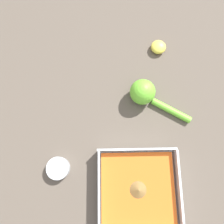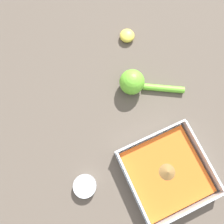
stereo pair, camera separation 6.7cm
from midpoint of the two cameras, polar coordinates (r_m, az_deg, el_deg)
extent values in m
plane|color=brown|center=(0.69, 11.15, -16.20)|extent=(4.00, 4.00, 0.00)
cube|color=silver|center=(0.68, 11.12, -15.58)|extent=(0.23, 0.23, 0.01)
cube|color=silver|center=(0.68, 16.21, -23.90)|extent=(0.23, 0.01, 0.05)
cube|color=silver|center=(0.66, 7.15, -6.96)|extent=(0.23, 0.01, 0.05)
cube|color=silver|center=(0.65, 2.47, -20.00)|extent=(0.01, 0.22, 0.05)
cube|color=silver|center=(0.68, 19.84, -11.15)|extent=(0.01, 0.22, 0.05)
cube|color=orange|center=(0.67, 11.37, -15.61)|extent=(0.21, 0.21, 0.02)
cone|color=brown|center=(0.65, 11.69, -15.64)|extent=(0.05, 0.05, 0.02)
cylinder|color=silver|center=(0.68, -10.00, -19.04)|extent=(0.07, 0.07, 0.03)
cylinder|color=brown|center=(0.68, -9.97, -19.03)|extent=(0.06, 0.06, 0.01)
sphere|color=#6BC633|center=(0.68, 2.49, 7.30)|extent=(0.08, 0.08, 0.08)
cylinder|color=#6BC633|center=(0.72, 10.81, 5.58)|extent=(0.12, 0.08, 0.02)
ellipsoid|color=#EFDB4C|center=(0.79, 1.47, 18.89)|extent=(0.05, 0.05, 0.03)
camera|label=1|loc=(0.03, 87.08, 11.43)|focal=35.00mm
camera|label=2|loc=(0.03, -92.92, -11.43)|focal=35.00mm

